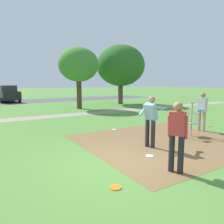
{
  "coord_description": "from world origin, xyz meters",
  "views": [
    {
      "loc": [
        -3.14,
        -4.58,
        2.16
      ],
      "look_at": [
        1.23,
        2.51,
        1.0
      ],
      "focal_mm": 34.22,
      "sensor_mm": 36.0,
      "label": 1
    }
  ],
  "objects_px": {
    "player_waiting_left": "(151,118)",
    "tree_near_right": "(121,66)",
    "disc_golf_basket": "(190,118)",
    "player_foreground_watching": "(177,133)",
    "frisbee_mid_grass": "(115,187)",
    "frisbee_near_basket": "(114,130)",
    "tree_mid_center": "(79,65)",
    "player_throwing": "(202,109)",
    "frisbee_by_tee": "(150,156)",
    "parked_car_center_left": "(7,94)",
    "frisbee_far_left": "(174,118)",
    "frisbee_far_right": "(209,126)"
  },
  "relations": [
    {
      "from": "tree_near_right",
      "to": "frisbee_far_left",
      "type": "bearing_deg",
      "value": -103.09
    },
    {
      "from": "frisbee_near_basket",
      "to": "frisbee_mid_grass",
      "type": "xyz_separation_m",
      "value": [
        -2.87,
        -4.61,
        0.0
      ]
    },
    {
      "from": "disc_golf_basket",
      "to": "tree_near_right",
      "type": "xyz_separation_m",
      "value": [
        4.91,
        12.31,
        3.05
      ]
    },
    {
      "from": "player_waiting_left",
      "to": "frisbee_far_left",
      "type": "relative_size",
      "value": 8.18
    },
    {
      "from": "frisbee_by_tee",
      "to": "parked_car_center_left",
      "type": "bearing_deg",
      "value": 94.12
    },
    {
      "from": "player_foreground_watching",
      "to": "player_waiting_left",
      "type": "relative_size",
      "value": 1.0
    },
    {
      "from": "player_foreground_watching",
      "to": "frisbee_mid_grass",
      "type": "distance_m",
      "value": 1.92
    },
    {
      "from": "frisbee_mid_grass",
      "to": "tree_mid_center",
      "type": "xyz_separation_m",
      "value": [
        4.74,
        12.96,
        3.56
      ]
    },
    {
      "from": "frisbee_near_basket",
      "to": "frisbee_far_right",
      "type": "height_order",
      "value": "same"
    },
    {
      "from": "player_throwing",
      "to": "disc_golf_basket",
      "type": "bearing_deg",
      "value": -163.79
    },
    {
      "from": "player_waiting_left",
      "to": "frisbee_by_tee",
      "type": "height_order",
      "value": "player_waiting_left"
    },
    {
      "from": "tree_near_right",
      "to": "parked_car_center_left",
      "type": "relative_size",
      "value": 1.33
    },
    {
      "from": "player_throwing",
      "to": "tree_near_right",
      "type": "bearing_deg",
      "value": 72.85
    },
    {
      "from": "player_throwing",
      "to": "frisbee_by_tee",
      "type": "xyz_separation_m",
      "value": [
        -4.23,
        -1.32,
        -0.96
      ]
    },
    {
      "from": "player_throwing",
      "to": "frisbee_near_basket",
      "type": "relative_size",
      "value": 7.76
    },
    {
      "from": "parked_car_center_left",
      "to": "frisbee_near_basket",
      "type": "bearing_deg",
      "value": -81.97
    },
    {
      "from": "disc_golf_basket",
      "to": "frisbee_by_tee",
      "type": "relative_size",
      "value": 5.97
    },
    {
      "from": "tree_near_right",
      "to": "tree_mid_center",
      "type": "distance_m",
      "value": 5.25
    },
    {
      "from": "frisbee_far_left",
      "to": "player_foreground_watching",
      "type": "bearing_deg",
      "value": -137.49
    },
    {
      "from": "player_waiting_left",
      "to": "tree_mid_center",
      "type": "distance_m",
      "value": 11.71
    },
    {
      "from": "player_waiting_left",
      "to": "frisbee_mid_grass",
      "type": "relative_size",
      "value": 6.83
    },
    {
      "from": "frisbee_mid_grass",
      "to": "parked_car_center_left",
      "type": "bearing_deg",
      "value": 89.18
    },
    {
      "from": "frisbee_mid_grass",
      "to": "frisbee_far_left",
      "type": "height_order",
      "value": "same"
    },
    {
      "from": "frisbee_far_left",
      "to": "parked_car_center_left",
      "type": "distance_m",
      "value": 18.75
    },
    {
      "from": "tree_mid_center",
      "to": "player_foreground_watching",
      "type": "bearing_deg",
      "value": -103.24
    },
    {
      "from": "player_foreground_watching",
      "to": "frisbee_far_right",
      "type": "height_order",
      "value": "player_foreground_watching"
    },
    {
      "from": "player_foreground_watching",
      "to": "frisbee_far_left",
      "type": "distance_m",
      "value": 8.28
    },
    {
      "from": "frisbee_by_tee",
      "to": "parked_car_center_left",
      "type": "relative_size",
      "value": 0.05
    },
    {
      "from": "player_foreground_watching",
      "to": "frisbee_far_left",
      "type": "bearing_deg",
      "value": 42.51
    },
    {
      "from": "frisbee_far_left",
      "to": "frisbee_near_basket",
      "type": "bearing_deg",
      "value": -170.18
    },
    {
      "from": "disc_golf_basket",
      "to": "frisbee_near_basket",
      "type": "relative_size",
      "value": 6.31
    },
    {
      "from": "player_foreground_watching",
      "to": "parked_car_center_left",
      "type": "distance_m",
      "value": 22.8
    },
    {
      "from": "frisbee_mid_grass",
      "to": "frisbee_far_right",
      "type": "distance_m",
      "value": 7.79
    },
    {
      "from": "player_throwing",
      "to": "frisbee_near_basket",
      "type": "distance_m",
      "value": 4.04
    },
    {
      "from": "player_throwing",
      "to": "frisbee_mid_grass",
      "type": "xyz_separation_m",
      "value": [
        -6.11,
        -2.39,
        -0.96
      ]
    },
    {
      "from": "player_throwing",
      "to": "frisbee_near_basket",
      "type": "height_order",
      "value": "player_throwing"
    },
    {
      "from": "disc_golf_basket",
      "to": "tree_near_right",
      "type": "bearing_deg",
      "value": 68.24
    },
    {
      "from": "player_waiting_left",
      "to": "frisbee_by_tee",
      "type": "distance_m",
      "value": 1.35
    },
    {
      "from": "frisbee_by_tee",
      "to": "frisbee_mid_grass",
      "type": "distance_m",
      "value": 2.16
    },
    {
      "from": "player_waiting_left",
      "to": "tree_near_right",
      "type": "xyz_separation_m",
      "value": [
        7.28,
        12.59,
        2.81
      ]
    },
    {
      "from": "tree_mid_center",
      "to": "player_throwing",
      "type": "bearing_deg",
      "value": -82.62
    },
    {
      "from": "player_throwing",
      "to": "frisbee_far_right",
      "type": "bearing_deg",
      "value": 18.31
    },
    {
      "from": "frisbee_near_basket",
      "to": "disc_golf_basket",
      "type": "bearing_deg",
      "value": -52.06
    },
    {
      "from": "disc_golf_basket",
      "to": "parked_car_center_left",
      "type": "bearing_deg",
      "value": 102.45
    },
    {
      "from": "tree_near_right",
      "to": "parked_car_center_left",
      "type": "bearing_deg",
      "value": 138.7
    },
    {
      "from": "player_throwing",
      "to": "tree_mid_center",
      "type": "distance_m",
      "value": 10.97
    },
    {
      "from": "parked_car_center_left",
      "to": "tree_mid_center",
      "type": "bearing_deg",
      "value": -65.55
    },
    {
      "from": "player_throwing",
      "to": "parked_car_center_left",
      "type": "bearing_deg",
      "value": 105.92
    },
    {
      "from": "frisbee_by_tee",
      "to": "tree_mid_center",
      "type": "relative_size",
      "value": 0.05
    },
    {
      "from": "player_foreground_watching",
      "to": "parked_car_center_left",
      "type": "xyz_separation_m",
      "value": [
        -1.34,
        22.76,
        -0.05
      ]
    }
  ]
}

